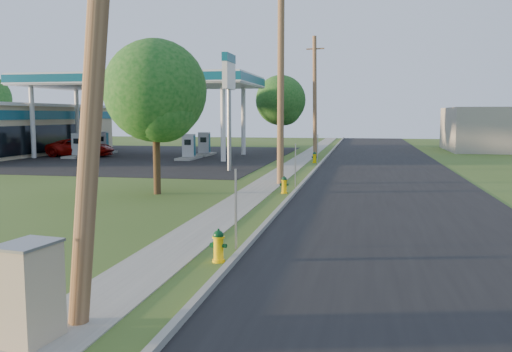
{
  "coord_description": "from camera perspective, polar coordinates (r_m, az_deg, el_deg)",
  "views": [
    {
      "loc": [
        3.31,
        -8.6,
        3.31
      ],
      "look_at": [
        0.0,
        8.0,
        1.4
      ],
      "focal_mm": 38.0,
      "sensor_mm": 36.0,
      "label": 1
    }
  ],
  "objects": [
    {
      "name": "ground_plane",
      "position": [
        9.79,
        -9.44,
        -13.42
      ],
      "size": [
        140.0,
        140.0,
        0.0
      ],
      "primitive_type": "plane",
      "color": "#36521B",
      "rests_on": "ground"
    },
    {
      "name": "price_pylon",
      "position": [
        32.13,
        -2.87,
        10.22
      ],
      "size": [
        0.34,
        2.04,
        6.85
      ],
      "color": "gray",
      "rests_on": "ground"
    },
    {
      "name": "fuel_pump_ne",
      "position": [
        40.75,
        -7.09,
        2.75
      ],
      "size": [
        1.2,
        3.2,
        1.9
      ],
      "color": "gray",
      "rests_on": "ground"
    },
    {
      "name": "hydrant_near",
      "position": [
        12.34,
        -3.97,
        -7.34
      ],
      "size": [
        0.4,
        0.36,
        0.77
      ],
      "color": "yellow",
      "rests_on": "ground"
    },
    {
      "name": "tree_lot",
      "position": [
        49.79,
        2.71,
        7.76
      ],
      "size": [
        4.57,
        4.57,
        6.93
      ],
      "color": "#352415",
      "rests_on": "ground"
    },
    {
      "name": "fuel_pump_se",
      "position": [
        44.56,
        -5.47,
        3.09
      ],
      "size": [
        1.2,
        3.2,
        1.9
      ],
      "color": "gray",
      "rests_on": "ground"
    },
    {
      "name": "sign_post_mid",
      "position": [
        24.89,
        4.16,
        1.1
      ],
      "size": [
        0.05,
        0.04,
        2.0
      ],
      "primitive_type": "cube",
      "color": "gray",
      "rests_on": "ground"
    },
    {
      "name": "fuel_pump_sw",
      "position": [
        47.92,
        -15.85,
        3.11
      ],
      "size": [
        1.2,
        3.2,
        1.9
      ],
      "color": "gray",
      "rests_on": "ground"
    },
    {
      "name": "road",
      "position": [
        18.93,
        14.74,
        -3.82
      ],
      "size": [
        8.0,
        120.0,
        0.02
      ],
      "primitive_type": "cube",
      "color": "black",
      "rests_on": "ground"
    },
    {
      "name": "tree_verge",
      "position": [
        22.87,
        -10.38,
        8.42
      ],
      "size": [
        4.24,
        4.24,
        6.43
      ],
      "color": "#352415",
      "rests_on": "ground"
    },
    {
      "name": "utility_pole_mid",
      "position": [
        25.95,
        2.62,
        10.07
      ],
      "size": [
        1.4,
        0.32,
        9.8
      ],
      "color": "brown",
      "rests_on": "ground"
    },
    {
      "name": "utility_pole_far",
      "position": [
        43.8,
        6.21,
        8.36
      ],
      "size": [
        1.4,
        0.32,
        9.5
      ],
      "color": "brown",
      "rests_on": "ground"
    },
    {
      "name": "sign_post_far",
      "position": [
        37.0,
        6.51,
        2.82
      ],
      "size": [
        0.05,
        0.04,
        2.0
      ],
      "primitive_type": "cube",
      "color": "gray",
      "rests_on": "ground"
    },
    {
      "name": "utility_pole_near",
      "position": [
        8.67,
        -16.35,
        16.09
      ],
      "size": [
        1.4,
        0.32,
        9.48
      ],
      "color": "brown",
      "rests_on": "ground"
    },
    {
      "name": "hydrant_far",
      "position": [
        37.67,
        6.18,
        1.96
      ],
      "size": [
        0.41,
        0.37,
        0.79
      ],
      "color": "#EAC003",
      "rests_on": "ground"
    },
    {
      "name": "utility_cabinet",
      "position": [
        8.66,
        -22.76,
        -11.28
      ],
      "size": [
        0.78,
        0.95,
        1.49
      ],
      "color": "tan",
      "rests_on": "ground"
    },
    {
      "name": "hydrant_mid",
      "position": [
        22.98,
        2.98,
        -0.93
      ],
      "size": [
        0.38,
        0.34,
        0.74
      ],
      "color": "#FFC006",
      "rests_on": "ground"
    },
    {
      "name": "car_red",
      "position": [
        45.31,
        -17.95,
        2.86
      ],
      "size": [
        5.37,
        2.72,
        1.45
      ],
      "primitive_type": "imported",
      "rotation": [
        0.0,
        0.0,
        1.63
      ],
      "color": "#7C0603",
      "rests_on": "ground"
    },
    {
      "name": "forecourt",
      "position": [
        45.08,
        -14.14,
        2.05
      ],
      "size": [
        26.0,
        28.0,
        0.02
      ],
      "primitive_type": "cube",
      "color": "black",
      "rests_on": "ground"
    },
    {
      "name": "sign_post_near",
      "position": [
        13.36,
        -2.14,
        -3.53
      ],
      "size": [
        0.05,
        0.04,
        2.0
      ],
      "primitive_type": "cube",
      "color": "gray",
      "rests_on": "ground"
    },
    {
      "name": "curb",
      "position": [
        19.08,
        2.65,
        -3.33
      ],
      "size": [
        0.15,
        120.0,
        0.15
      ],
      "primitive_type": "cube",
      "color": "gray",
      "rests_on": "ground"
    },
    {
      "name": "sidewalk",
      "position": [
        19.43,
        -2.47,
        -3.33
      ],
      "size": [
        1.5,
        120.0,
        0.03
      ],
      "primitive_type": "cube",
      "color": "gray",
      "rests_on": "ground"
    },
    {
      "name": "gas_canopy",
      "position": [
        44.21,
        -11.98,
        9.66
      ],
      "size": [
        18.18,
        9.18,
        6.4
      ],
      "color": "silver",
      "rests_on": "ground"
    },
    {
      "name": "fuel_pump_nw",
      "position": [
        44.41,
        -18.19,
        2.78
      ],
      "size": [
        1.2,
        3.2,
        1.9
      ],
      "color": "gray",
      "rests_on": "ground"
    }
  ]
}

